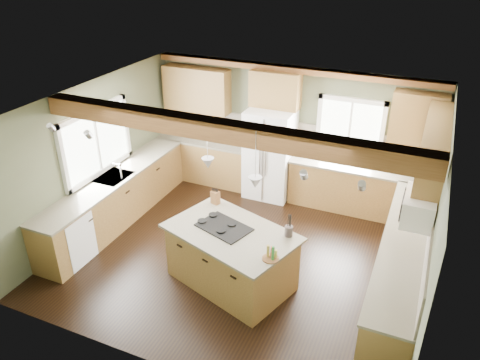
% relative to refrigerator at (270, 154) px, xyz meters
% --- Properties ---
extents(floor, '(5.60, 5.60, 0.00)m').
position_rel_refrigerator_xyz_m(floor, '(0.30, -2.12, -0.90)').
color(floor, black).
rests_on(floor, ground).
extents(ceiling, '(5.60, 5.60, 0.00)m').
position_rel_refrigerator_xyz_m(ceiling, '(0.30, -2.12, 1.70)').
color(ceiling, silver).
rests_on(ceiling, wall_back).
extents(wall_back, '(5.60, 0.00, 5.60)m').
position_rel_refrigerator_xyz_m(wall_back, '(0.30, 0.38, 0.40)').
color(wall_back, '#494F38').
rests_on(wall_back, ground).
extents(wall_left, '(0.00, 5.00, 5.00)m').
position_rel_refrigerator_xyz_m(wall_left, '(-2.50, -2.12, 0.40)').
color(wall_left, '#494F38').
rests_on(wall_left, ground).
extents(wall_right, '(0.00, 5.00, 5.00)m').
position_rel_refrigerator_xyz_m(wall_right, '(3.10, -2.12, 0.40)').
color(wall_right, '#494F38').
rests_on(wall_right, ground).
extents(ceiling_beam, '(5.55, 0.26, 0.26)m').
position_rel_refrigerator_xyz_m(ceiling_beam, '(0.30, -2.82, 1.57)').
color(ceiling_beam, '#593419').
rests_on(ceiling_beam, ceiling).
extents(soffit_trim, '(5.55, 0.20, 0.10)m').
position_rel_refrigerator_xyz_m(soffit_trim, '(0.30, 0.28, 1.64)').
color(soffit_trim, '#593419').
rests_on(soffit_trim, ceiling).
extents(backsplash_back, '(5.58, 0.03, 0.58)m').
position_rel_refrigerator_xyz_m(backsplash_back, '(0.30, 0.36, 0.31)').
color(backsplash_back, brown).
rests_on(backsplash_back, wall_back).
extents(backsplash_right, '(0.03, 3.70, 0.58)m').
position_rel_refrigerator_xyz_m(backsplash_right, '(3.08, -2.07, 0.31)').
color(backsplash_right, brown).
rests_on(backsplash_right, wall_right).
extents(base_cab_back_left, '(2.02, 0.60, 0.88)m').
position_rel_refrigerator_xyz_m(base_cab_back_left, '(-1.49, 0.08, -0.46)').
color(base_cab_back_left, brown).
rests_on(base_cab_back_left, floor).
extents(counter_back_left, '(2.06, 0.64, 0.04)m').
position_rel_refrigerator_xyz_m(counter_back_left, '(-1.49, 0.08, 0.00)').
color(counter_back_left, '#464033').
rests_on(counter_back_left, base_cab_back_left).
extents(base_cab_back_right, '(2.62, 0.60, 0.88)m').
position_rel_refrigerator_xyz_m(base_cab_back_right, '(1.79, 0.08, -0.46)').
color(base_cab_back_right, brown).
rests_on(base_cab_back_right, floor).
extents(counter_back_right, '(2.66, 0.64, 0.04)m').
position_rel_refrigerator_xyz_m(counter_back_right, '(1.79, 0.08, 0.00)').
color(counter_back_right, '#464033').
rests_on(counter_back_right, base_cab_back_right).
extents(base_cab_left, '(0.60, 3.70, 0.88)m').
position_rel_refrigerator_xyz_m(base_cab_left, '(-2.20, -2.07, -0.46)').
color(base_cab_left, brown).
rests_on(base_cab_left, floor).
extents(counter_left, '(0.64, 3.74, 0.04)m').
position_rel_refrigerator_xyz_m(counter_left, '(-2.20, -2.07, 0.00)').
color(counter_left, '#464033').
rests_on(counter_left, base_cab_left).
extents(base_cab_right, '(0.60, 3.70, 0.88)m').
position_rel_refrigerator_xyz_m(base_cab_right, '(2.80, -2.07, -0.46)').
color(base_cab_right, brown).
rests_on(base_cab_right, floor).
extents(counter_right, '(0.64, 3.74, 0.04)m').
position_rel_refrigerator_xyz_m(counter_right, '(2.80, -2.07, 0.00)').
color(counter_right, '#464033').
rests_on(counter_right, base_cab_right).
extents(upper_cab_back_left, '(1.40, 0.35, 0.90)m').
position_rel_refrigerator_xyz_m(upper_cab_back_left, '(-1.69, 0.21, 1.05)').
color(upper_cab_back_left, brown).
rests_on(upper_cab_back_left, wall_back).
extents(upper_cab_over_fridge, '(0.96, 0.35, 0.70)m').
position_rel_refrigerator_xyz_m(upper_cab_over_fridge, '(-0.00, 0.21, 1.25)').
color(upper_cab_over_fridge, brown).
rests_on(upper_cab_over_fridge, wall_back).
extents(upper_cab_right, '(0.35, 2.20, 0.90)m').
position_rel_refrigerator_xyz_m(upper_cab_right, '(2.92, -1.22, 1.05)').
color(upper_cab_right, brown).
rests_on(upper_cab_right, wall_right).
extents(upper_cab_back_corner, '(0.90, 0.35, 0.90)m').
position_rel_refrigerator_xyz_m(upper_cab_back_corner, '(2.60, 0.21, 1.05)').
color(upper_cab_back_corner, brown).
rests_on(upper_cab_back_corner, wall_back).
extents(window_left, '(0.04, 1.60, 1.05)m').
position_rel_refrigerator_xyz_m(window_left, '(-2.48, -2.07, 0.65)').
color(window_left, white).
rests_on(window_left, wall_left).
extents(window_back, '(1.10, 0.04, 1.00)m').
position_rel_refrigerator_xyz_m(window_back, '(1.45, 0.36, 0.65)').
color(window_back, white).
rests_on(window_back, wall_back).
extents(sink, '(0.50, 0.65, 0.03)m').
position_rel_refrigerator_xyz_m(sink, '(-2.20, -2.07, 0.01)').
color(sink, '#262628').
rests_on(sink, counter_left).
extents(faucet, '(0.02, 0.02, 0.28)m').
position_rel_refrigerator_xyz_m(faucet, '(-2.02, -2.07, 0.15)').
color(faucet, '#B2B2B7').
rests_on(faucet, sink).
extents(dishwasher, '(0.60, 0.60, 0.84)m').
position_rel_refrigerator_xyz_m(dishwasher, '(-2.19, -3.37, -0.47)').
color(dishwasher, white).
rests_on(dishwasher, floor).
extents(oven, '(0.60, 0.72, 0.84)m').
position_rel_refrigerator_xyz_m(oven, '(2.79, -3.37, -0.47)').
color(oven, white).
rests_on(oven, floor).
extents(microwave, '(0.40, 0.70, 0.38)m').
position_rel_refrigerator_xyz_m(microwave, '(2.88, -2.17, 0.65)').
color(microwave, white).
rests_on(microwave, wall_right).
extents(pendant_left, '(0.18, 0.18, 0.16)m').
position_rel_refrigerator_xyz_m(pendant_left, '(0.03, -2.68, 0.98)').
color(pendant_left, '#B2B2B7').
rests_on(pendant_left, ceiling).
extents(pendant_right, '(0.18, 0.18, 0.16)m').
position_rel_refrigerator_xyz_m(pendant_right, '(0.86, -2.96, 0.98)').
color(pendant_right, '#B2B2B7').
rests_on(pendant_right, ceiling).
extents(refrigerator, '(0.90, 0.74, 1.80)m').
position_rel_refrigerator_xyz_m(refrigerator, '(0.00, 0.00, 0.00)').
color(refrigerator, white).
rests_on(refrigerator, floor).
extents(island, '(1.99, 1.56, 0.88)m').
position_rel_refrigerator_xyz_m(island, '(0.45, -2.82, -0.46)').
color(island, brown).
rests_on(island, floor).
extents(island_top, '(2.14, 1.71, 0.04)m').
position_rel_refrigerator_xyz_m(island_top, '(0.45, -2.82, 0.00)').
color(island_top, '#464033').
rests_on(island_top, island).
extents(cooktop, '(0.88, 0.72, 0.02)m').
position_rel_refrigerator_xyz_m(cooktop, '(0.31, -2.77, 0.03)').
color(cooktop, black).
rests_on(cooktop, island_top).
extents(knife_block, '(0.15, 0.13, 0.22)m').
position_rel_refrigerator_xyz_m(knife_block, '(-0.12, -2.19, 0.13)').
color(knife_block, brown).
rests_on(knife_block, island_top).
extents(utensil_crock, '(0.12, 0.12, 0.16)m').
position_rel_refrigerator_xyz_m(utensil_crock, '(1.24, -2.59, 0.10)').
color(utensil_crock, '#483F39').
rests_on(utensil_crock, island_top).
extents(bottle_tray, '(0.23, 0.23, 0.21)m').
position_rel_refrigerator_xyz_m(bottle_tray, '(1.19, -3.21, 0.13)').
color(bottle_tray, brown).
rests_on(bottle_tray, island_top).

